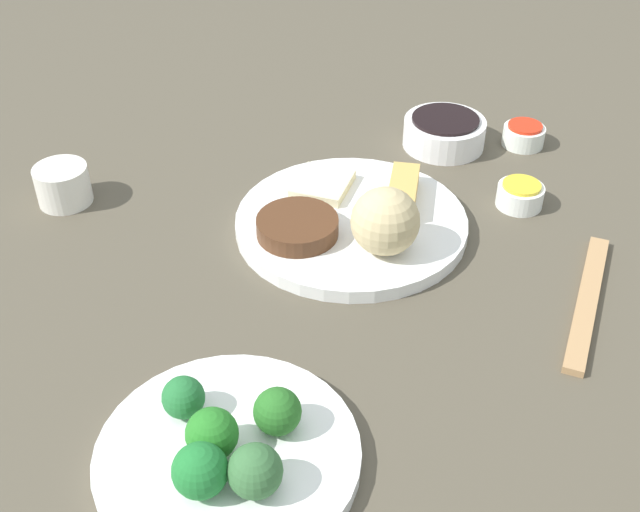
# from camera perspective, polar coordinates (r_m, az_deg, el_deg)

# --- Properties ---
(tabletop) EXTENTS (2.20, 2.20, 0.02)m
(tabletop) POSITION_cam_1_polar(r_m,az_deg,el_deg) (0.90, 1.50, 0.53)
(tabletop) COLOR #4E4739
(tabletop) RESTS_ON ground
(main_plate) EXTENTS (0.27, 0.27, 0.02)m
(main_plate) POSITION_cam_1_polar(r_m,az_deg,el_deg) (0.91, 2.25, 2.39)
(main_plate) COLOR white
(main_plate) RESTS_ON tabletop
(rice_scoop) EXTENTS (0.07, 0.07, 0.07)m
(rice_scoop) POSITION_cam_1_polar(r_m,az_deg,el_deg) (0.84, 4.70, 2.50)
(rice_scoop) COLOR tan
(rice_scoop) RESTS_ON main_plate
(spring_roll) EXTENTS (0.04, 0.10, 0.03)m
(spring_roll) POSITION_cam_1_polar(r_m,az_deg,el_deg) (0.93, 5.97, 4.57)
(spring_roll) COLOR tan
(spring_roll) RESTS_ON main_plate
(crab_rangoon_wonton) EXTENTS (0.07, 0.08, 0.01)m
(crab_rangoon_wonton) POSITION_cam_1_polar(r_m,az_deg,el_deg) (0.96, 0.18, 5.17)
(crab_rangoon_wonton) COLOR beige
(crab_rangoon_wonton) RESTS_ON main_plate
(stir_fry_heap) EXTENTS (0.09, 0.09, 0.02)m
(stir_fry_heap) POSITION_cam_1_polar(r_m,az_deg,el_deg) (0.88, -1.64, 2.12)
(stir_fry_heap) COLOR #4D2C19
(stir_fry_heap) RESTS_ON main_plate
(broccoli_plate) EXTENTS (0.22, 0.22, 0.01)m
(broccoli_plate) POSITION_cam_1_polar(r_m,az_deg,el_deg) (0.68, -6.62, -14.03)
(broccoli_plate) COLOR white
(broccoli_plate) RESTS_ON tabletop
(broccoli_floret_0) EXTENTS (0.04, 0.04, 0.04)m
(broccoli_floret_0) POSITION_cam_1_polar(r_m,az_deg,el_deg) (0.65, -7.77, -12.56)
(broccoli_floret_0) COLOR #257423
(broccoli_floret_0) RESTS_ON broccoli_plate
(broccoli_floret_1) EXTENTS (0.04, 0.04, 0.04)m
(broccoli_floret_1) POSITION_cam_1_polar(r_m,az_deg,el_deg) (0.69, -9.80, -9.98)
(broccoli_floret_1) COLOR #226A32
(broccoli_floret_1) RESTS_ON broccoli_plate
(broccoli_floret_2) EXTENTS (0.04, 0.04, 0.04)m
(broccoli_floret_2) POSITION_cam_1_polar(r_m,az_deg,el_deg) (0.63, -4.69, -15.15)
(broccoli_floret_2) COLOR #356637
(broccoli_floret_2) RESTS_ON broccoli_plate
(broccoli_floret_3) EXTENTS (0.04, 0.04, 0.04)m
(broccoli_floret_3) POSITION_cam_1_polar(r_m,az_deg,el_deg) (0.67, -3.08, -11.09)
(broccoli_floret_3) COLOR #276622
(broccoli_floret_3) RESTS_ON broccoli_plate
(broccoli_floret_5) EXTENTS (0.04, 0.04, 0.04)m
(broccoli_floret_5) POSITION_cam_1_polar(r_m,az_deg,el_deg) (0.63, -8.61, -15.01)
(broccoli_floret_5) COLOR #1F712F
(broccoli_floret_5) RESTS_ON broccoli_plate
(soy_sauce_bowl) EXTENTS (0.11, 0.11, 0.04)m
(soy_sauce_bowl) POSITION_cam_1_polar(r_m,az_deg,el_deg) (1.08, 8.91, 8.72)
(soy_sauce_bowl) COLOR white
(soy_sauce_bowl) RESTS_ON tabletop
(soy_sauce_bowl_liquid) EXTENTS (0.09, 0.09, 0.00)m
(soy_sauce_bowl_liquid) POSITION_cam_1_polar(r_m,az_deg,el_deg) (1.07, 9.01, 9.68)
(soy_sauce_bowl_liquid) COLOR black
(soy_sauce_bowl_liquid) RESTS_ON soy_sauce_bowl
(sauce_ramekin_sweet_and_sour) EXTENTS (0.06, 0.06, 0.03)m
(sauce_ramekin_sweet_and_sour) POSITION_cam_1_polar(r_m,az_deg,el_deg) (1.11, 14.42, 8.35)
(sauce_ramekin_sweet_and_sour) COLOR white
(sauce_ramekin_sweet_and_sour) RESTS_ON tabletop
(sauce_ramekin_sweet_and_sour_liquid) EXTENTS (0.05, 0.05, 0.00)m
(sauce_ramekin_sweet_and_sour_liquid) POSITION_cam_1_polar(r_m,az_deg,el_deg) (1.10, 14.54, 9.03)
(sauce_ramekin_sweet_and_sour_liquid) COLOR red
(sauce_ramekin_sweet_and_sour_liquid) RESTS_ON sauce_ramekin_sweet_and_sour
(sauce_ramekin_hot_mustard) EXTENTS (0.06, 0.06, 0.03)m
(sauce_ramekin_hot_mustard) POSITION_cam_1_polar(r_m,az_deg,el_deg) (0.98, 14.17, 4.21)
(sauce_ramekin_hot_mustard) COLOR white
(sauce_ramekin_hot_mustard) RESTS_ON tabletop
(sauce_ramekin_hot_mustard_liquid) EXTENTS (0.05, 0.05, 0.00)m
(sauce_ramekin_hot_mustard_liquid) POSITION_cam_1_polar(r_m,az_deg,el_deg) (0.97, 14.31, 4.94)
(sauce_ramekin_hot_mustard_liquid) COLOR yellow
(sauce_ramekin_hot_mustard_liquid) RESTS_ON sauce_ramekin_hot_mustard
(teacup) EXTENTS (0.06, 0.06, 0.05)m
(teacup) POSITION_cam_1_polar(r_m,az_deg,el_deg) (1.00, -17.94, 4.95)
(teacup) COLOR white
(teacup) RESTS_ON tabletop
(chopsticks_pair) EXTENTS (0.05, 0.22, 0.01)m
(chopsticks_pair) POSITION_cam_1_polar(r_m,az_deg,el_deg) (0.86, 18.66, -3.05)
(chopsticks_pair) COLOR tan
(chopsticks_pair) RESTS_ON tabletop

